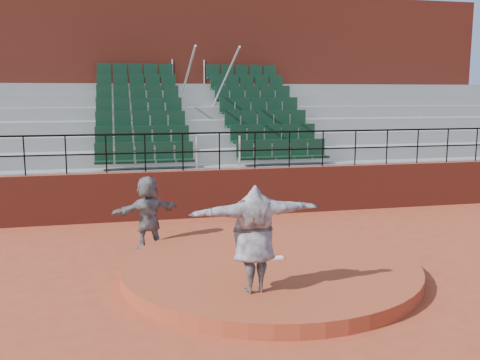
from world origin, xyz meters
name	(u,v)px	position (x,y,z in m)	size (l,w,h in m)	color
ground	(270,274)	(0.00, 0.00, 0.00)	(90.00, 90.00, 0.00)	#A44025
pitchers_mound	(270,268)	(0.00, 0.00, 0.12)	(5.50, 5.50, 0.25)	#A24024
pitching_rubber	(268,258)	(0.00, 0.15, 0.27)	(0.60, 0.15, 0.03)	white
boundary_wall	(220,193)	(0.00, 5.00, 0.65)	(24.00, 0.30, 1.30)	maroon
wall_railing	(219,143)	(0.00, 5.00, 2.03)	(24.04, 0.05, 1.03)	black
seating_deck	(199,151)	(0.00, 8.65, 1.43)	(24.00, 5.97, 4.63)	gray
press_box_facade	(184,88)	(0.00, 12.60, 3.55)	(24.00, 3.00, 7.10)	maroon
pitcher	(254,239)	(-0.67, -1.38, 1.11)	(2.10, 0.57, 1.71)	black
fielder	(148,213)	(-2.12, 2.11, 0.81)	(1.51, 0.48, 1.63)	black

